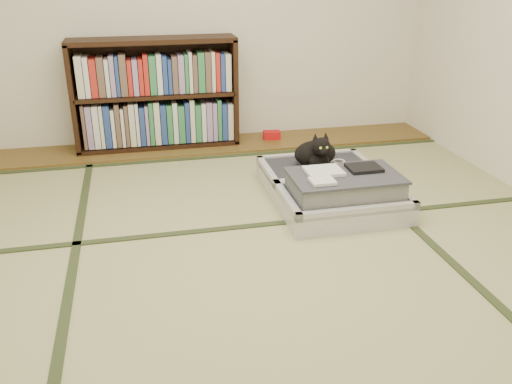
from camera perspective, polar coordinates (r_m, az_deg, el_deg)
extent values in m
plane|color=tan|center=(2.99, 0.55, -7.09)|extent=(4.50, 4.50, 0.00)
cube|color=brown|center=(4.79, -4.96, 4.94)|extent=(4.00, 0.50, 0.02)
cube|color=red|center=(4.91, 1.66, 6.03)|extent=(0.16, 0.11, 0.07)
plane|color=silver|center=(4.80, -5.92, 19.47)|extent=(4.00, 0.00, 4.00)
cube|color=#2D381E|center=(2.95, -18.93, -8.81)|extent=(0.05, 4.50, 0.01)
cube|color=#2D381E|center=(3.33, 17.59, -4.79)|extent=(0.05, 4.50, 0.01)
cube|color=#2D381E|center=(3.33, -1.03, -3.63)|extent=(4.00, 0.05, 0.01)
cube|color=#2D381E|center=(4.51, -4.41, 3.70)|extent=(4.00, 0.05, 0.01)
cube|color=black|center=(4.72, -18.65, 9.35)|extent=(0.04, 0.31, 0.88)
cube|color=black|center=(4.77, -2.41, 10.66)|extent=(0.04, 0.31, 0.88)
cube|color=black|center=(4.82, -10.13, 5.01)|extent=(1.36, 0.31, 0.04)
cube|color=black|center=(4.62, -10.92, 15.42)|extent=(1.36, 0.31, 0.04)
cube|color=black|center=(4.70, -10.51, 10.09)|extent=(1.31, 0.31, 0.03)
cube|color=black|center=(4.84, -10.60, 10.49)|extent=(1.36, 0.02, 0.88)
cube|color=gray|center=(4.73, -10.30, 7.47)|extent=(1.23, 0.22, 0.37)
cube|color=gray|center=(4.64, -10.67, 12.31)|extent=(1.23, 0.22, 0.33)
cube|color=silver|center=(3.49, 9.16, -1.46)|extent=(0.78, 0.52, 0.14)
cube|color=#32323A|center=(3.48, 9.20, -0.93)|extent=(0.70, 0.44, 0.10)
cube|color=silver|center=(3.26, 10.75, -2.01)|extent=(0.78, 0.04, 0.05)
cube|color=silver|center=(3.67, 7.89, 1.10)|extent=(0.78, 0.04, 0.05)
cube|color=silver|center=(3.35, 3.36, -0.93)|extent=(0.04, 0.52, 0.05)
cube|color=silver|center=(3.61, 14.69, 0.16)|extent=(0.04, 0.52, 0.05)
cube|color=silver|center=(3.94, 6.44, 1.63)|extent=(0.78, 0.52, 0.14)
cube|color=#32323A|center=(3.92, 6.46, 2.10)|extent=(0.70, 0.44, 0.10)
cube|color=silver|center=(3.70, 7.67, 1.34)|extent=(0.78, 0.04, 0.05)
cube|color=silver|center=(4.12, 5.42, 3.76)|extent=(0.78, 0.04, 0.05)
cube|color=silver|center=(3.81, 1.23, 2.20)|extent=(0.04, 0.52, 0.05)
cube|color=silver|center=(4.04, 11.45, 2.99)|extent=(0.04, 0.52, 0.05)
cylinder|color=black|center=(3.68, 7.78, 1.29)|extent=(0.70, 0.02, 0.02)
cube|color=#9B9687|center=(3.44, 9.30, 0.51)|extent=(0.66, 0.41, 0.14)
cube|color=#3C3C44|center=(3.41, 9.38, 1.71)|extent=(0.69, 0.43, 0.02)
cube|color=silver|center=(3.40, 7.14, 2.19)|extent=(0.23, 0.19, 0.02)
cube|color=black|center=(3.50, 11.31, 2.52)|extent=(0.21, 0.17, 0.02)
cube|color=silver|center=(3.25, 7.01, 1.14)|extent=(0.15, 0.12, 0.02)
cube|color=white|center=(3.20, 6.97, -3.56)|extent=(0.06, 0.01, 0.04)
cube|color=white|center=(3.25, 9.03, -3.53)|extent=(0.05, 0.01, 0.04)
cube|color=orange|center=(3.39, 14.79, -2.64)|extent=(0.05, 0.01, 0.04)
cube|color=#197F33|center=(3.35, 13.71, -2.46)|extent=(0.04, 0.01, 0.03)
ellipsoid|color=black|center=(3.88, 6.23, 4.04)|extent=(0.30, 0.20, 0.19)
ellipsoid|color=black|center=(3.81, 6.63, 3.32)|extent=(0.15, 0.11, 0.11)
ellipsoid|color=black|center=(3.74, 6.87, 4.80)|extent=(0.13, 0.12, 0.12)
sphere|color=black|center=(3.70, 7.12, 4.24)|extent=(0.06, 0.06, 0.06)
cone|color=black|center=(3.73, 6.26, 5.77)|extent=(0.05, 0.06, 0.06)
cone|color=black|center=(3.75, 7.35, 5.84)|extent=(0.05, 0.06, 0.06)
sphere|color=#A5BF33|center=(3.68, 6.82, 4.62)|extent=(0.02, 0.02, 0.02)
sphere|color=#A5BF33|center=(3.70, 7.49, 4.66)|extent=(0.02, 0.02, 0.02)
cylinder|color=black|center=(4.02, 7.17, 3.66)|extent=(0.18, 0.11, 0.03)
torus|color=white|center=(3.97, 8.61, 3.07)|extent=(0.11, 0.11, 0.01)
torus|color=white|center=(3.96, 8.72, 3.21)|extent=(0.09, 0.09, 0.01)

